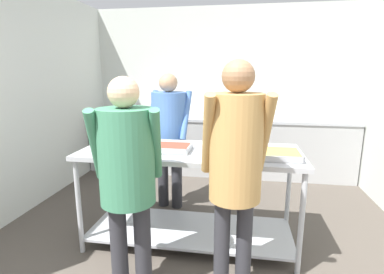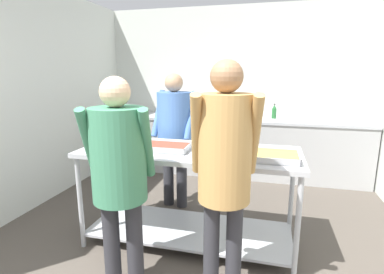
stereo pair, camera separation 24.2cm
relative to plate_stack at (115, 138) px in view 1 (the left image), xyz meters
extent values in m
cube|color=silver|center=(0.91, 2.23, 0.38)|extent=(4.29, 0.06, 2.65)
cube|color=silver|center=(-1.21, 0.19, 0.38)|extent=(0.06, 4.20, 2.65)
cube|color=#A8A8A8|center=(0.91, 1.86, -0.51)|extent=(4.13, 0.62, 0.87)
cube|color=#ADAFB5|center=(0.91, 1.86, -0.06)|extent=(4.13, 0.65, 0.04)
cube|color=black|center=(1.00, 1.86, -0.05)|extent=(0.49, 0.43, 0.02)
cube|color=#ADAFB5|center=(0.83, -0.25, -0.05)|extent=(2.00, 0.79, 0.04)
cube|color=#ADAFB5|center=(0.83, -0.25, -0.83)|extent=(1.92, 0.71, 0.02)
cylinder|color=#ADAFB5|center=(-0.11, -0.60, -0.51)|extent=(0.04, 0.04, 0.88)
cylinder|color=#ADAFB5|center=(1.78, -0.60, -0.51)|extent=(0.04, 0.04, 0.88)
cylinder|color=#ADAFB5|center=(-0.11, 0.09, -0.51)|extent=(0.04, 0.04, 0.88)
cylinder|color=#ADAFB5|center=(1.78, 0.09, -0.51)|extent=(0.04, 0.04, 0.88)
cylinder|color=white|center=(0.00, 0.00, -0.02)|extent=(0.23, 0.23, 0.01)
cylinder|color=white|center=(0.00, 0.00, -0.01)|extent=(0.23, 0.23, 0.01)
cylinder|color=white|center=(0.00, 0.00, 0.00)|extent=(0.22, 0.22, 0.01)
cylinder|color=white|center=(0.00, 0.00, 0.01)|extent=(0.22, 0.22, 0.01)
cylinder|color=white|center=(0.00, 0.00, 0.02)|extent=(0.22, 0.22, 0.01)
cylinder|color=#B2B2B7|center=(0.27, -0.46, 0.00)|extent=(0.24, 0.24, 0.06)
sphere|color=#2D702D|center=(0.30, -0.46, 0.05)|extent=(0.05, 0.05, 0.05)
sphere|color=#2D702D|center=(0.24, -0.44, 0.05)|extent=(0.06, 0.06, 0.06)
sphere|color=#2D702D|center=(0.23, -0.51, 0.05)|extent=(0.05, 0.05, 0.05)
cube|color=#ADAFB5|center=(0.63, -0.31, -0.02)|extent=(0.42, 0.28, 0.01)
cube|color=#B23D2D|center=(0.63, -0.31, 0.00)|extent=(0.40, 0.26, 0.04)
cube|color=#ADAFB5|center=(0.63, -0.44, 0.00)|extent=(0.42, 0.01, 0.05)
cube|color=#ADAFB5|center=(0.63, -0.18, 0.00)|extent=(0.42, 0.01, 0.05)
cube|color=#ADAFB5|center=(0.43, -0.31, 0.00)|extent=(0.01, 0.28, 0.05)
cube|color=#ADAFB5|center=(0.84, -0.31, 0.00)|extent=(0.01, 0.28, 0.05)
cylinder|color=#ADAFB5|center=(1.10, -0.04, 0.01)|extent=(0.30, 0.30, 0.07)
cylinder|color=#B7472D|center=(1.10, -0.04, 0.04)|extent=(0.26, 0.26, 0.01)
cylinder|color=black|center=(1.31, -0.04, 0.03)|extent=(0.14, 0.02, 0.02)
cube|color=#ADAFB5|center=(1.57, -0.37, -0.02)|extent=(0.43, 0.34, 0.01)
cube|color=gold|center=(1.57, -0.37, 0.00)|extent=(0.41, 0.31, 0.04)
cube|color=#ADAFB5|center=(1.57, -0.53, 0.00)|extent=(0.43, 0.01, 0.05)
cube|color=#ADAFB5|center=(1.57, -0.21, 0.00)|extent=(0.43, 0.01, 0.05)
cube|color=#ADAFB5|center=(1.36, -0.37, 0.00)|extent=(0.01, 0.34, 0.05)
cube|color=#ADAFB5|center=(1.78, -0.37, 0.00)|extent=(0.01, 0.34, 0.05)
cylinder|color=#2D2D33|center=(1.18, -0.95, -0.56)|extent=(0.11, 0.11, 0.77)
cylinder|color=#2D2D33|center=(1.34, -0.92, -0.56)|extent=(0.11, 0.11, 0.77)
cylinder|color=tan|center=(1.08, -0.97, 0.27)|extent=(0.13, 0.33, 0.58)
cylinder|color=tan|center=(1.44, -0.90, 0.27)|extent=(0.13, 0.33, 0.58)
cylinder|color=tan|center=(1.26, -0.93, 0.18)|extent=(0.35, 0.35, 0.72)
sphere|color=#8C6647|center=(1.26, -0.93, 0.64)|extent=(0.21, 0.21, 0.21)
cylinder|color=#2D2D33|center=(0.43, -1.01, -0.59)|extent=(0.12, 0.12, 0.72)
cylinder|color=#2D2D33|center=(0.60, -0.97, -0.59)|extent=(0.12, 0.12, 0.72)
cylinder|color=#3D7F5B|center=(0.32, -1.04, 0.18)|extent=(0.14, 0.31, 0.54)
cylinder|color=#3D7F5B|center=(0.71, -0.94, 0.18)|extent=(0.14, 0.31, 0.54)
cylinder|color=#3D7F5B|center=(0.52, -0.99, 0.10)|extent=(0.39, 0.39, 0.67)
sphere|color=tan|center=(0.52, -0.99, 0.54)|extent=(0.21, 0.21, 0.21)
cylinder|color=#2D2D33|center=(0.54, 0.47, -0.59)|extent=(0.13, 0.13, 0.72)
cylinder|color=#2D2D33|center=(0.37, 0.49, -0.59)|extent=(0.13, 0.13, 0.72)
cylinder|color=#4770B2|center=(0.66, 0.45, 0.19)|extent=(0.11, 0.31, 0.54)
cylinder|color=#4770B2|center=(0.25, 0.51, 0.19)|extent=(0.11, 0.31, 0.54)
cylinder|color=#4770B2|center=(0.46, 0.48, 0.11)|extent=(0.40, 0.40, 0.67)
sphere|color=tan|center=(0.46, 0.48, 0.55)|extent=(0.21, 0.21, 0.21)
cylinder|color=#23602D|center=(1.60, 1.95, 0.04)|extent=(0.07, 0.07, 0.15)
cone|color=#23602D|center=(1.60, 1.95, 0.14)|extent=(0.06, 0.06, 0.06)
cylinder|color=black|center=(1.60, 1.95, 0.18)|extent=(0.03, 0.03, 0.02)
camera|label=1|loc=(1.29, -2.86, 0.68)|focal=28.00mm
camera|label=2|loc=(1.52, -2.81, 0.68)|focal=28.00mm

